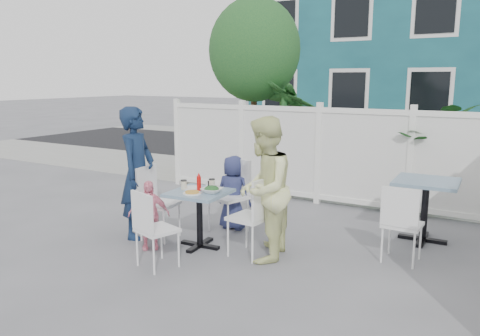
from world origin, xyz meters
The scene contains 29 objects.
ground centered at (0.00, 0.00, 0.00)m, with size 80.00×80.00×0.00m, color slate.
near_sidewalk centered at (0.00, 3.80, 0.01)m, with size 24.00×2.60×0.01m, color gray.
street centered at (0.00, 7.50, 0.00)m, with size 24.00×5.00×0.01m, color black.
far_sidewalk centered at (0.00, 10.60, 0.01)m, with size 24.00×1.60×0.01m, color gray.
building centered at (-0.50, 14.00, 3.00)m, with size 11.00×6.00×6.00m.
fence_back centered at (0.10, 2.40, 0.78)m, with size 5.86×0.08×1.60m.
tree centered at (-1.60, 3.30, 2.59)m, with size 1.80×1.62×3.59m.
utility_cabinet centered at (-2.67, 4.00, 0.66)m, with size 0.71×0.51×1.32m, color gold.
potted_shrub_a centered at (-0.77, 3.10, 1.01)m, with size 1.13×1.13×2.02m, color #14411F.
potted_shrub_b centered at (1.58, 3.00, 0.84)m, with size 1.52×1.32×1.69m, color #14411F.
main_table centered at (-0.41, -0.29, 0.55)m, with size 0.70×0.70×0.71m.
spare_table centered at (1.95, 1.31, 0.62)m, with size 0.77×0.77×0.80m.
chair_left centered at (-1.12, -0.30, 0.55)m, with size 0.46×0.47×0.95m.
chair_right centered at (0.34, -0.24, 0.55)m, with size 0.46×0.48×0.95m.
chair_back centered at (-0.40, 0.48, 0.57)m, with size 0.55×0.54×0.98m.
chair_near centered at (-0.48, -1.11, 0.51)m, with size 0.49×0.48×0.87m.
chair_spare centered at (1.84, 0.39, 0.52)m, with size 0.42×0.41×0.89m.
man centered at (-1.34, -0.35, 0.85)m, with size 0.62×0.41×1.71m, color #11223F.
woman centered at (0.45, -0.24, 0.82)m, with size 0.80×0.62×1.65m, color #DBE75A.
boy centered at (-0.42, 0.53, 0.51)m, with size 0.50×0.33×1.03m, color navy.
toddler centered at (-0.91, -0.65, 0.43)m, with size 0.50×0.21×0.85m, color pink.
plate_main centered at (-0.41, -0.44, 0.71)m, with size 0.22×0.22×0.01m, color white.
plate_side centered at (-0.57, -0.22, 0.72)m, with size 0.24×0.24×0.02m, color white.
salad_bowl centered at (-0.23, -0.28, 0.74)m, with size 0.24×0.24×0.06m, color white.
coffee_cup_a centered at (-0.62, -0.32, 0.76)m, with size 0.07×0.07×0.11m, color beige.
coffee_cup_b centered at (-0.36, -0.09, 0.76)m, with size 0.07×0.07×0.11m, color beige.
ketchup_bottle centered at (-0.44, -0.25, 0.79)m, with size 0.05×0.05×0.17m, color red.
salt_shaker centered at (-0.46, -0.05, 0.74)m, with size 0.03×0.03×0.07m, color white.
pepper_shaker centered at (-0.46, -0.01, 0.74)m, with size 0.03×0.03×0.07m, color black.
Camera 1 is at (2.79, -4.83, 2.05)m, focal length 35.00 mm.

